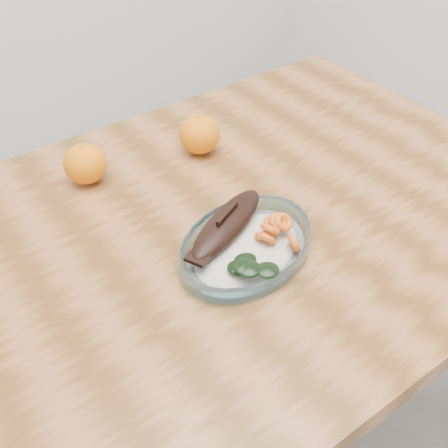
% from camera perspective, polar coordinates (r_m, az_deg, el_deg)
% --- Properties ---
extents(ground, '(3.00, 3.00, 0.00)m').
position_cam_1_polar(ground, '(1.54, -0.01, -21.48)').
color(ground, slate).
rests_on(ground, ground).
extents(dining_table, '(1.20, 0.80, 0.75)m').
position_cam_1_polar(dining_table, '(1.02, -0.02, -3.94)').
color(dining_table, brown).
rests_on(dining_table, ground).
extents(plated_meal, '(0.54, 0.54, 0.08)m').
position_cam_1_polar(plated_meal, '(0.88, 2.23, -2.07)').
color(plated_meal, white).
rests_on(plated_meal, dining_table).
extents(orange_left, '(0.08, 0.08, 0.08)m').
position_cam_1_polar(orange_left, '(1.05, -13.93, 5.96)').
color(orange_left, orange).
rests_on(orange_left, dining_table).
extents(orange_right, '(0.08, 0.08, 0.08)m').
position_cam_1_polar(orange_right, '(1.10, -2.51, 9.09)').
color(orange_right, orange).
rests_on(orange_right, dining_table).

